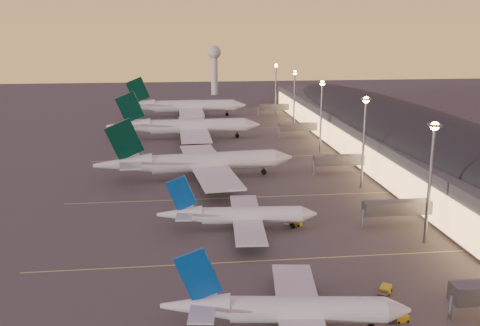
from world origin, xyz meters
name	(u,v)px	position (x,y,z in m)	size (l,w,h in m)	color
ground	(256,251)	(0.00, 0.00, 0.00)	(700.00, 700.00, 0.00)	#474542
airliner_narrow_south	(286,310)	(0.10, -29.81, 3.45)	(37.35, 33.61, 13.34)	silver
airliner_narrow_north	(238,215)	(-2.34, 12.12, 3.32)	(35.94, 32.15, 12.84)	silver
airliner_wide_near	(197,163)	(-9.77, 54.93, 4.93)	(59.92, 54.92, 19.17)	silver
airliner_wide_mid	(185,127)	(-12.41, 114.38, 5.09)	(61.64, 55.93, 19.78)	silver
airliner_wide_far	(183,106)	(-12.18, 170.43, 5.28)	(63.84, 57.86, 20.50)	silver
terminal_building	(403,133)	(61.84, 72.47, 8.78)	(56.35, 255.00, 17.46)	#48484D
light_masts	(338,113)	(36.00, 65.00, 17.55)	(2.20, 217.20, 25.90)	slate
radar_tower	(214,62)	(10.00, 260.00, 21.87)	(9.00, 9.00, 32.50)	silver
lane_markings	(235,192)	(0.00, 40.00, 0.01)	(90.00, 180.36, 0.00)	#D8C659
baggage_tug_a	(399,319)	(18.07, -29.31, 0.44)	(3.40, 1.73, 0.97)	gold
baggage_tug_b	(463,296)	(31.66, -23.70, 0.49)	(3.71, 1.78, 1.08)	gold
baggage_tug_c	(294,222)	(10.76, 13.62, 0.55)	(4.25, 3.44, 1.20)	gold
baggage_tug_d	(385,291)	(19.20, -20.64, 0.55)	(3.55, 4.18, 1.20)	gold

